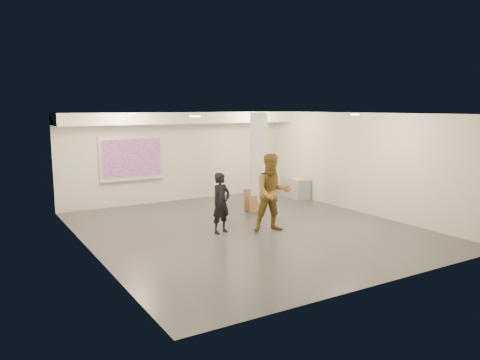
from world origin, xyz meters
TOP-DOWN VIEW (x-y plane):
  - floor at (0.00, 0.00)m, footprint 8.00×9.00m
  - ceiling at (0.00, 0.00)m, footprint 8.00×9.00m
  - wall_back at (0.00, 4.50)m, footprint 8.00×0.01m
  - wall_front at (0.00, -4.50)m, footprint 8.00×0.01m
  - wall_left at (-4.00, 0.00)m, footprint 0.01×9.00m
  - wall_right at (4.00, 0.00)m, footprint 0.01×9.00m
  - soffit_band at (0.00, 3.95)m, footprint 8.00×1.10m
  - downlight_nw at (-2.20, 2.50)m, footprint 0.22×0.22m
  - downlight_ne at (2.20, 2.50)m, footprint 0.22×0.22m
  - downlight_sw at (-2.20, -1.50)m, footprint 0.22×0.22m
  - downlight_se at (2.20, -1.50)m, footprint 0.22×0.22m
  - column at (1.50, 1.80)m, footprint 0.52×0.52m
  - projection_screen at (-1.60, 4.45)m, footprint 2.10×0.13m
  - credenza at (3.72, 2.81)m, footprint 0.58×1.22m
  - papers_stack at (3.68, 2.57)m, footprint 0.32×0.39m
  - postit_pad at (3.75, 2.67)m, footprint 0.29×0.36m
  - cardboard_back at (1.34, 1.82)m, footprint 0.63×0.26m
  - cardboard_front at (1.25, 1.57)m, footprint 0.47×0.20m
  - woman at (-0.77, 0.05)m, footprint 0.65×0.52m
  - man at (0.45, -0.46)m, footprint 1.16×1.03m

SIDE VIEW (x-z plane):
  - floor at x=0.00m, z-range -0.01..0.01m
  - cardboard_front at x=1.25m, z-range 0.00..0.50m
  - cardboard_back at x=1.34m, z-range 0.00..0.67m
  - credenza at x=3.72m, z-range 0.00..0.69m
  - papers_stack at x=3.68m, z-range 0.69..0.71m
  - postit_pad at x=3.75m, z-range 0.69..0.72m
  - woman at x=-0.77m, z-range 0.00..1.54m
  - man at x=0.45m, z-range 0.00..2.00m
  - wall_back at x=0.00m, z-range 0.00..3.00m
  - wall_front at x=0.00m, z-range 0.00..3.00m
  - wall_left at x=-4.00m, z-range 0.00..3.00m
  - wall_right at x=4.00m, z-range 0.00..3.00m
  - column at x=1.50m, z-range 0.00..3.00m
  - projection_screen at x=-1.60m, z-range 0.82..2.24m
  - soffit_band at x=0.00m, z-range 2.64..3.00m
  - downlight_nw at x=-2.20m, z-range 2.97..2.99m
  - downlight_ne at x=2.20m, z-range 2.97..2.99m
  - downlight_sw at x=-2.20m, z-range 2.97..2.99m
  - downlight_se at x=2.20m, z-range 2.97..2.99m
  - ceiling at x=0.00m, z-range 3.00..3.00m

